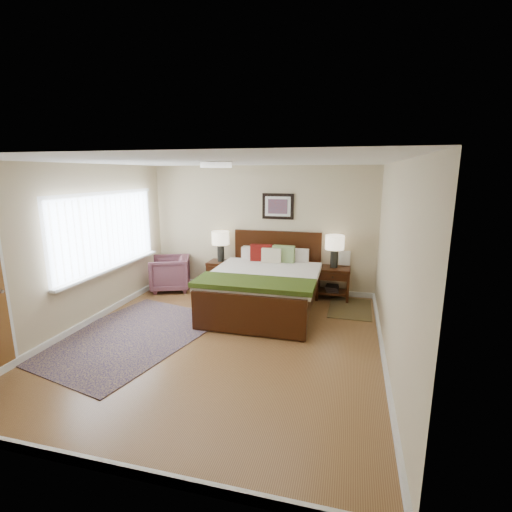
# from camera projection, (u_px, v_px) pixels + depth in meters

# --- Properties ---
(floor) EXTENTS (5.00, 5.00, 0.00)m
(floor) POSITION_uv_depth(u_px,v_px,m) (220.00, 341.00, 5.32)
(floor) COLOR brown
(floor) RESTS_ON ground
(back_wall) EXTENTS (4.50, 0.04, 2.50)m
(back_wall) POSITION_uv_depth(u_px,v_px,m) (261.00, 229.00, 7.41)
(back_wall) COLOR #C4B98E
(back_wall) RESTS_ON ground
(front_wall) EXTENTS (4.50, 0.04, 2.50)m
(front_wall) POSITION_uv_depth(u_px,v_px,m) (99.00, 330.00, 2.69)
(front_wall) COLOR #C4B98E
(front_wall) RESTS_ON ground
(left_wall) EXTENTS (0.04, 5.00, 2.50)m
(left_wall) POSITION_uv_depth(u_px,v_px,m) (78.00, 248.00, 5.60)
(left_wall) COLOR #C4B98E
(left_wall) RESTS_ON ground
(right_wall) EXTENTS (0.04, 5.00, 2.50)m
(right_wall) POSITION_uv_depth(u_px,v_px,m) (392.00, 266.00, 4.50)
(right_wall) COLOR #C4B98E
(right_wall) RESTS_ON ground
(ceiling) EXTENTS (4.50, 5.00, 0.02)m
(ceiling) POSITION_uv_depth(u_px,v_px,m) (216.00, 162.00, 4.77)
(ceiling) COLOR white
(ceiling) RESTS_ON back_wall
(window) EXTENTS (0.11, 2.72, 1.32)m
(window) POSITION_uv_depth(u_px,v_px,m) (109.00, 233.00, 6.22)
(window) COLOR silver
(window) RESTS_ON left_wall
(ceil_fixture) EXTENTS (0.44, 0.44, 0.08)m
(ceil_fixture) POSITION_uv_depth(u_px,v_px,m) (216.00, 164.00, 4.78)
(ceil_fixture) COLOR white
(ceil_fixture) RESTS_ON ceiling
(bed) EXTENTS (1.86, 2.26, 1.22)m
(bed) POSITION_uv_depth(u_px,v_px,m) (265.00, 279.00, 6.43)
(bed) COLOR #361808
(bed) RESTS_ON ground
(wall_art) EXTENTS (0.62, 0.05, 0.50)m
(wall_art) POSITION_uv_depth(u_px,v_px,m) (278.00, 206.00, 7.20)
(wall_art) COLOR black
(wall_art) RESTS_ON back_wall
(nightstand_left) EXTENTS (0.50, 0.45, 0.60)m
(nightstand_left) POSITION_uv_depth(u_px,v_px,m) (221.00, 267.00, 7.53)
(nightstand_left) COLOR #361808
(nightstand_left) RESTS_ON ground
(nightstand_right) EXTENTS (0.62, 0.46, 0.61)m
(nightstand_right) POSITION_uv_depth(u_px,v_px,m) (333.00, 280.00, 7.01)
(nightstand_right) COLOR #361808
(nightstand_right) RESTS_ON ground
(lamp_left) EXTENTS (0.35, 0.35, 0.61)m
(lamp_left) POSITION_uv_depth(u_px,v_px,m) (221.00, 240.00, 7.43)
(lamp_left) COLOR black
(lamp_left) RESTS_ON nightstand_left
(lamp_right) EXTENTS (0.35, 0.35, 0.61)m
(lamp_right) POSITION_uv_depth(u_px,v_px,m) (335.00, 245.00, 6.88)
(lamp_right) COLOR black
(lamp_right) RESTS_ON nightstand_right
(armchair) EXTENTS (0.99, 0.98, 0.70)m
(armchair) POSITION_uv_depth(u_px,v_px,m) (170.00, 273.00, 7.57)
(armchair) COLOR brown
(armchair) RESTS_ON ground
(rug_persian) EXTENTS (2.42, 2.99, 0.01)m
(rug_persian) POSITION_uv_depth(u_px,v_px,m) (130.00, 336.00, 5.48)
(rug_persian) COLOR #110D41
(rug_persian) RESTS_ON ground
(rug_navy) EXTENTS (0.75, 1.11, 0.01)m
(rug_navy) POSITION_uv_depth(u_px,v_px,m) (350.00, 308.00, 6.59)
(rug_navy) COLOR black
(rug_navy) RESTS_ON ground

